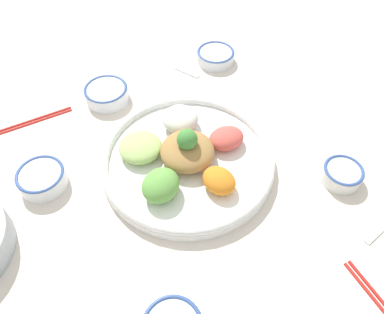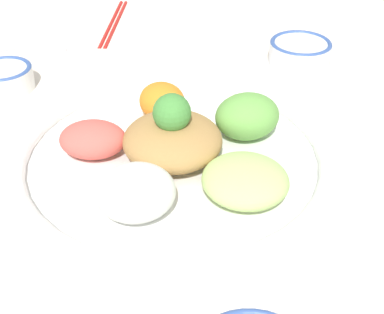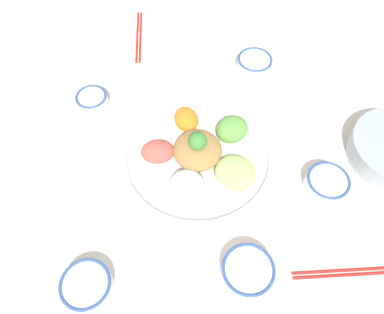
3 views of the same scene
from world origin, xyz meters
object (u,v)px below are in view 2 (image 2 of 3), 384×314
at_px(sauce_bowl_red, 5,77).
at_px(chopsticks_pair_near, 114,22).
at_px(salad_platter, 179,155).
at_px(rice_bowl_plain, 300,52).
at_px(serving_spoon_extra, 22,52).

relative_size(sauce_bowl_red, chopsticks_pair_near, 0.37).
height_order(salad_platter, sauce_bowl_red, salad_platter).
distance_m(salad_platter, rice_bowl_plain, 0.36).
distance_m(salad_platter, serving_spoon_extra, 0.44).
height_order(rice_bowl_plain, serving_spoon_extra, rice_bowl_plain).
bearing_deg(salad_platter, chopsticks_pair_near, -68.56).
relative_size(rice_bowl_plain, chopsticks_pair_near, 0.44).
height_order(sauce_bowl_red, rice_bowl_plain, rice_bowl_plain).
xyz_separation_m(chopsticks_pair_near, serving_spoon_extra, (0.13, 0.15, -0.00)).
bearing_deg(salad_platter, serving_spoon_extra, -45.02).
distance_m(rice_bowl_plain, chopsticks_pair_near, 0.38).
relative_size(salad_platter, chopsticks_pair_near, 1.67).
xyz_separation_m(sauce_bowl_red, rice_bowl_plain, (-0.46, -0.13, 0.00)).
distance_m(rice_bowl_plain, serving_spoon_extra, 0.48).
distance_m(sauce_bowl_red, chopsticks_pair_near, 0.30).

